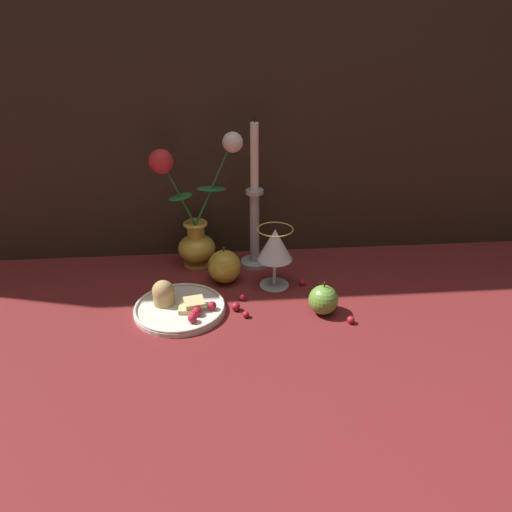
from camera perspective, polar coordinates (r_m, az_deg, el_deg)
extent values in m
plane|color=maroon|center=(1.16, -3.48, -4.47)|extent=(2.40, 2.40, 0.00)
cube|color=#2D2319|center=(1.23, -4.73, 26.74)|extent=(2.40, 0.04, 1.20)
cylinder|color=gold|center=(1.30, -6.69, -0.71)|extent=(0.07, 0.07, 0.01)
ellipsoid|color=gold|center=(1.28, -6.78, 0.90)|extent=(0.10, 0.10, 0.07)
cylinder|color=gold|center=(1.26, -6.90, 2.79)|extent=(0.04, 0.04, 0.04)
torus|color=gold|center=(1.25, -6.95, 3.68)|extent=(0.06, 0.06, 0.01)
cylinder|color=#23662D|center=(1.22, -8.82, 7.05)|extent=(0.07, 0.01, 0.16)
ellipsoid|color=#23662D|center=(1.22, -8.62, 6.71)|extent=(0.08, 0.08, 0.00)
sphere|color=red|center=(1.19, -10.80, 10.57)|extent=(0.06, 0.06, 0.06)
cylinder|color=#23662D|center=(1.20, -4.92, 8.12)|extent=(0.10, 0.02, 0.21)
ellipsoid|color=#23662D|center=(1.21, -5.13, 7.66)|extent=(0.08, 0.05, 0.00)
sphere|color=silver|center=(1.17, -2.69, 12.87)|extent=(0.05, 0.05, 0.05)
cylinder|color=silver|center=(1.11, -8.70, -6.06)|extent=(0.20, 0.20, 0.01)
torus|color=silver|center=(1.10, -8.72, -5.71)|extent=(0.20, 0.20, 0.01)
cylinder|color=tan|center=(1.12, -10.51, -4.65)|extent=(0.05, 0.05, 0.03)
sphere|color=tan|center=(1.11, -10.57, -3.96)|extent=(0.05, 0.05, 0.05)
cube|color=#DBBC7A|center=(1.09, -7.71, -5.87)|extent=(0.04, 0.04, 0.01)
cube|color=#DBBC7A|center=(1.09, -7.06, -5.26)|extent=(0.05, 0.05, 0.01)
sphere|color=#AD192D|center=(1.05, -7.29, -7.07)|extent=(0.02, 0.02, 0.02)
sphere|color=#AD192D|center=(1.07, -6.76, -6.30)|extent=(0.02, 0.02, 0.02)
sphere|color=#AD192D|center=(1.09, -5.04, -5.67)|extent=(0.02, 0.02, 0.02)
cylinder|color=silver|center=(1.20, 2.09, -3.25)|extent=(0.07, 0.07, 0.00)
cylinder|color=silver|center=(1.18, 2.12, -1.77)|extent=(0.01, 0.01, 0.07)
cone|color=silver|center=(1.15, 2.18, 1.34)|extent=(0.08, 0.08, 0.08)
cone|color=gold|center=(1.15, 2.17, 0.83)|extent=(0.07, 0.07, 0.05)
torus|color=gold|center=(1.13, 2.21, 3.08)|extent=(0.08, 0.08, 0.00)
cylinder|color=#A3A3A8|center=(1.29, -0.16, -0.72)|extent=(0.07, 0.07, 0.01)
cylinder|color=#A3A3A8|center=(1.25, -0.17, 3.20)|extent=(0.02, 0.02, 0.18)
cylinder|color=#A3A3A8|center=(1.21, -0.18, 7.38)|extent=(0.04, 0.04, 0.01)
cylinder|color=silver|center=(1.18, -0.18, 11.24)|extent=(0.02, 0.02, 0.16)
cylinder|color=black|center=(1.16, -0.19, 15.26)|extent=(0.00, 0.00, 0.01)
sphere|color=#B2932D|center=(1.19, -3.85, -1.22)|extent=(0.08, 0.08, 0.08)
cylinder|color=#4C3319|center=(1.17, -3.92, 0.77)|extent=(0.00, 0.00, 0.01)
sphere|color=#669938|center=(1.09, 7.71, -4.98)|extent=(0.06, 0.06, 0.06)
cylinder|color=#4C3319|center=(1.07, 7.83, -3.24)|extent=(0.00, 0.00, 0.01)
sphere|color=#AD192D|center=(1.08, 10.78, -7.19)|extent=(0.02, 0.02, 0.02)
sphere|color=#AD192D|center=(1.08, -1.17, -6.70)|extent=(0.01, 0.01, 0.01)
sphere|color=#AD192D|center=(1.20, 5.29, -2.99)|extent=(0.02, 0.02, 0.02)
sphere|color=#AD192D|center=(1.10, -2.33, -5.79)|extent=(0.02, 0.02, 0.02)
sphere|color=#AD192D|center=(1.13, -1.56, -4.74)|extent=(0.01, 0.01, 0.01)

